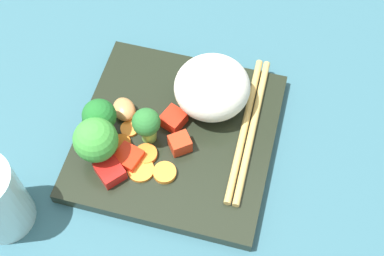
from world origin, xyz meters
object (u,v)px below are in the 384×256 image
broccoli_floret_1 (96,140)px  carrot_slice_0 (141,170)px  rice_mound (212,88)px  square_plate (177,136)px  chopstick_pair (249,128)px

broccoli_floret_1 → carrot_slice_0: (5.29, -0.87, -3.55)cm
rice_mound → broccoli_floret_1: size_ratio=1.43×
square_plate → chopstick_pair: 9.00cm
rice_mound → broccoli_floret_1: bearing=-138.2°
broccoli_floret_1 → chopstick_pair: broccoli_floret_1 is taller
square_plate → broccoli_floret_1: size_ratio=3.64×
square_plate → chopstick_pair: bearing=15.5°
square_plate → carrot_slice_0: size_ratio=7.45×
rice_mound → broccoli_floret_1: rice_mound is taller
square_plate → carrot_slice_0: (-2.87, -6.00, 1.09)cm
chopstick_pair → carrot_slice_0: bearing=127.2°
square_plate → rice_mound: bearing=57.0°
broccoli_floret_1 → carrot_slice_0: bearing=-9.4°
carrot_slice_0 → broccoli_floret_1: bearing=170.6°
chopstick_pair → broccoli_floret_1: bearing=115.1°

